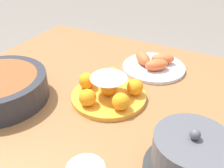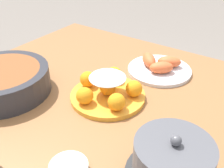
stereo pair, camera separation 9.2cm
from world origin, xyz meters
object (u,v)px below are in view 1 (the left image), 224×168
(seafood_platter, at_px, (154,64))
(warming_pot, at_px, (189,161))
(dining_table, at_px, (115,112))
(cake_plate, at_px, (109,90))

(seafood_platter, distance_m, warming_pot, 0.55)
(seafood_platter, bearing_deg, dining_table, 71.79)
(cake_plate, bearing_deg, seafood_platter, -102.95)
(dining_table, relative_size, warming_pot, 5.84)
(cake_plate, distance_m, seafood_platter, 0.28)
(dining_table, relative_size, seafood_platter, 4.74)
(seafood_platter, relative_size, warming_pot, 1.23)
(cake_plate, relative_size, seafood_platter, 1.01)
(dining_table, xyz_separation_m, seafood_platter, (-0.07, -0.21, 0.13))
(dining_table, bearing_deg, cake_plate, 96.19)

